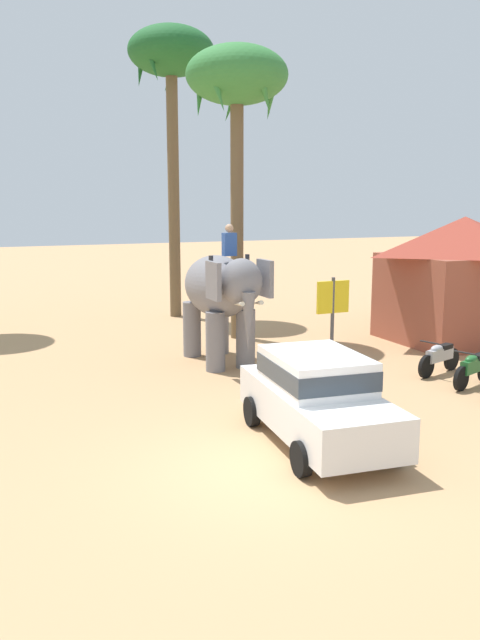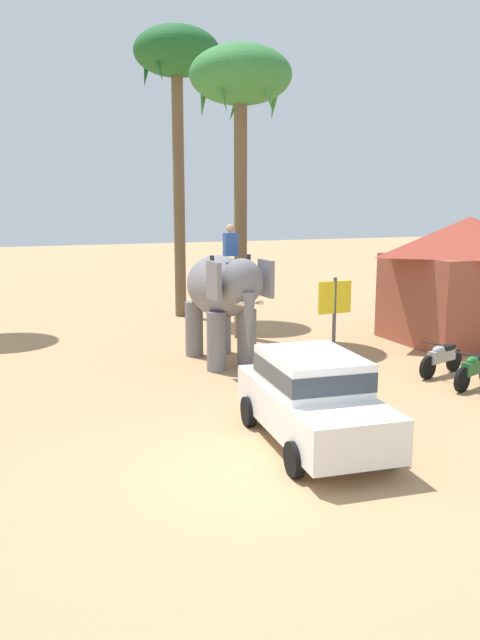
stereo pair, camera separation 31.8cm
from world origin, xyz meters
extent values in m
plane|color=tan|center=(0.00, 0.00, 0.00)|extent=(120.00, 120.00, 0.00)
cube|color=white|center=(1.45, 0.73, 0.68)|extent=(2.14, 4.26, 0.76)
cube|color=white|center=(1.46, 0.83, 1.38)|extent=(1.78, 2.26, 0.64)
cube|color=#2D3842|center=(1.46, 0.83, 1.38)|extent=(1.80, 2.28, 0.35)
cylinder|color=black|center=(2.16, -0.63, 0.30)|extent=(0.24, 0.62, 0.60)
cylinder|color=black|center=(0.47, -0.44, 0.30)|extent=(0.24, 0.62, 0.60)
cylinder|color=black|center=(2.44, 1.90, 0.30)|extent=(0.24, 0.62, 0.60)
cylinder|color=black|center=(0.75, 2.08, 0.30)|extent=(0.24, 0.62, 0.60)
ellipsoid|color=slate|center=(2.11, 7.30, 2.15)|extent=(1.61, 3.10, 1.70)
cylinder|color=slate|center=(2.54, 6.37, 0.80)|extent=(0.52, 0.52, 1.60)
cylinder|color=slate|center=(1.66, 6.37, 0.80)|extent=(0.52, 0.52, 1.60)
cylinder|color=slate|center=(2.55, 8.23, 0.80)|extent=(0.52, 0.52, 1.60)
cylinder|color=slate|center=(1.67, 8.23, 0.80)|extent=(0.52, 0.52, 1.60)
ellipsoid|color=slate|center=(2.10, 5.67, 2.45)|extent=(1.10, 1.00, 1.20)
cube|color=slate|center=(2.82, 5.77, 2.50)|extent=(0.12, 0.80, 0.96)
cube|color=slate|center=(1.38, 5.77, 2.50)|extent=(0.12, 0.80, 0.96)
cone|color=slate|center=(2.10, 5.22, 1.45)|extent=(0.36, 0.36, 1.60)
cone|color=beige|center=(2.36, 5.27, 1.95)|extent=(0.12, 0.56, 0.21)
cone|color=beige|center=(1.84, 5.27, 1.95)|extent=(0.12, 0.56, 0.21)
cube|color=#2D519E|center=(2.10, 6.45, 3.35)|extent=(0.34, 0.24, 0.60)
sphere|color=tan|center=(2.10, 6.45, 3.77)|extent=(0.22, 0.22, 0.22)
cylinder|color=#333338|center=(2.62, 6.45, 2.80)|extent=(0.12, 0.12, 0.55)
cylinder|color=#333338|center=(1.58, 6.45, 2.80)|extent=(0.12, 0.12, 0.55)
cylinder|color=black|center=(6.34, 2.27, 0.30)|extent=(0.60, 0.29, 0.60)
cube|color=#23662D|center=(6.90, 2.47, 0.52)|extent=(1.03, 0.53, 0.32)
ellipsoid|color=#23662D|center=(6.76, 2.42, 0.70)|extent=(0.49, 0.37, 0.20)
cube|color=black|center=(7.14, 2.55, 0.70)|extent=(0.49, 0.35, 0.12)
cylinder|color=black|center=(6.42, 2.30, 0.92)|extent=(0.22, 0.53, 0.04)
cylinder|color=black|center=(6.33, 3.52, 0.30)|extent=(0.60, 0.27, 0.60)
cylinder|color=black|center=(7.48, 3.87, 0.30)|extent=(0.60, 0.27, 0.60)
cube|color=#ADADB2|center=(6.91, 3.70, 0.52)|extent=(1.03, 0.50, 0.32)
ellipsoid|color=#ADADB2|center=(6.76, 3.65, 0.70)|extent=(0.49, 0.36, 0.20)
cube|color=black|center=(7.15, 3.77, 0.70)|extent=(0.49, 0.34, 0.12)
cylinder|color=black|center=(6.42, 3.54, 0.92)|extent=(0.20, 0.54, 0.04)
cylinder|color=brown|center=(3.91, 10.08, 4.07)|extent=(0.42, 0.42, 8.13)
ellipsoid|color=#337A38|center=(3.91, 10.08, 8.33)|extent=(3.20, 3.20, 1.80)
cone|color=#337A38|center=(5.11, 10.08, 7.83)|extent=(0.40, 0.92, 1.64)
cone|color=#337A38|center=(4.28, 11.22, 7.83)|extent=(0.91, 0.57, 1.67)
cone|color=#337A38|center=(2.94, 10.78, 7.83)|extent=(0.73, 0.83, 1.69)
cone|color=#337A38|center=(2.94, 9.37, 7.83)|extent=(0.73, 0.83, 1.69)
cone|color=#337A38|center=(4.28, 8.93, 7.83)|extent=(0.91, 0.57, 1.67)
cylinder|color=brown|center=(3.33, 14.82, 4.87)|extent=(0.44, 0.44, 9.74)
ellipsoid|color=#1E5B28|center=(3.33, 14.82, 9.94)|extent=(3.20, 3.20, 1.80)
cone|color=#1E5B28|center=(4.53, 14.82, 9.44)|extent=(0.40, 0.92, 1.64)
cone|color=#1E5B28|center=(3.70, 15.96, 9.44)|extent=(0.91, 0.57, 1.67)
cone|color=#1E5B28|center=(2.36, 15.52, 9.44)|extent=(0.73, 0.83, 1.69)
cone|color=#1E5B28|center=(2.36, 14.11, 9.44)|extent=(0.73, 0.83, 1.69)
cone|color=#1E5B28|center=(3.70, 13.68, 9.44)|extent=(0.91, 0.57, 1.67)
cube|color=#994C38|center=(10.40, 6.82, 1.40)|extent=(4.47, 3.69, 2.80)
pyramid|color=#9E3828|center=(10.40, 6.82, 3.40)|extent=(5.08, 4.30, 1.20)
cylinder|color=#4C4C51|center=(5.02, 5.96, 1.20)|extent=(0.10, 0.10, 2.40)
cube|color=yellow|center=(5.02, 5.96, 1.85)|extent=(1.00, 0.08, 0.90)
camera|label=1|loc=(-4.46, -9.10, 4.43)|focal=36.00mm
camera|label=2|loc=(-4.17, -9.23, 4.43)|focal=36.00mm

